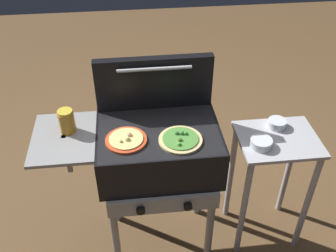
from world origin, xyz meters
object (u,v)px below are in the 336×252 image
at_px(grill, 156,151).
at_px(topping_bowl_far, 277,124).
at_px(pizza_cheese, 126,140).
at_px(prep_table, 272,168).
at_px(sauce_jar, 67,121).
at_px(topping_bowl_near, 261,143).
at_px(pizza_veggie, 181,139).

xyz_separation_m(grill, topping_bowl_far, (0.70, 0.10, 0.05)).
xyz_separation_m(pizza_cheese, topping_bowl_far, (0.85, 0.17, -0.10)).
bearing_deg(prep_table, sauce_jar, 177.83).
xyz_separation_m(pizza_cheese, sauce_jar, (-0.29, 0.11, 0.05)).
bearing_deg(grill, topping_bowl_near, -5.34).
bearing_deg(pizza_veggie, topping_bowl_far, 18.90).
bearing_deg(topping_bowl_near, pizza_veggie, -174.31).
xyz_separation_m(topping_bowl_near, topping_bowl_far, (0.14, 0.15, 0.00)).
distance_m(pizza_veggie, sauce_jar, 0.58).
height_order(grill, sauce_jar, sauce_jar).
xyz_separation_m(prep_table, topping_bowl_far, (0.02, 0.10, 0.25)).
bearing_deg(pizza_veggie, grill, 140.21).
distance_m(prep_table, topping_bowl_far, 0.27).
bearing_deg(prep_table, topping_bowl_far, 77.69).
xyz_separation_m(sauce_jar, topping_bowl_near, (1.00, -0.10, -0.16)).
height_order(grill, pizza_cheese, pizza_cheese).
relative_size(pizza_cheese, prep_table, 0.27).
xyz_separation_m(pizza_veggie, sauce_jar, (-0.56, 0.14, 0.05)).
distance_m(topping_bowl_near, topping_bowl_far, 0.21).
bearing_deg(prep_table, pizza_veggie, -169.85).
relative_size(grill, pizza_cheese, 4.62).
relative_size(topping_bowl_near, topping_bowl_far, 1.14).
xyz_separation_m(pizza_cheese, pizza_veggie, (0.27, -0.03, 0.00)).
xyz_separation_m(pizza_veggie, topping_bowl_near, (0.44, 0.04, -0.10)).
bearing_deg(pizza_cheese, topping_bowl_far, 11.35).
height_order(prep_table, topping_bowl_far, topping_bowl_far).
distance_m(pizza_cheese, prep_table, 0.90).
xyz_separation_m(grill, pizza_cheese, (-0.15, -0.07, 0.15)).
height_order(pizza_cheese, topping_bowl_far, pizza_cheese).
relative_size(prep_table, topping_bowl_near, 6.67).
distance_m(prep_table, topping_bowl_near, 0.28).
relative_size(pizza_cheese, sauce_jar, 1.64).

